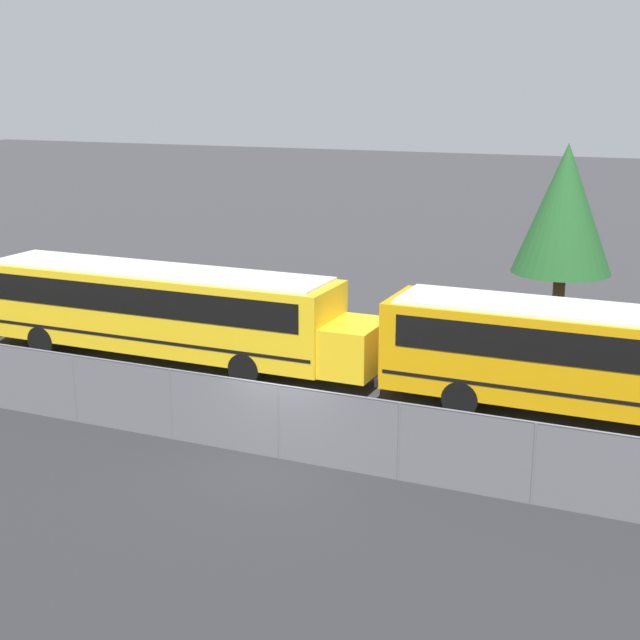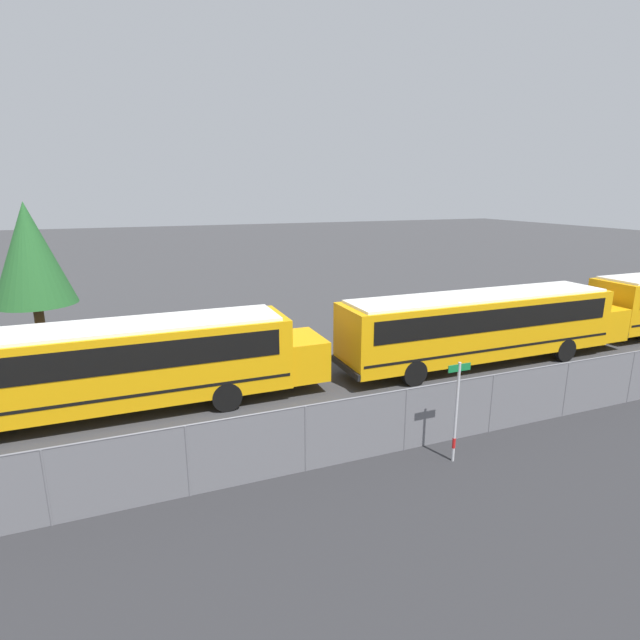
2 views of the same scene
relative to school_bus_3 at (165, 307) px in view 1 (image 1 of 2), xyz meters
The scene contains 6 objects.
ground_plane 9.10m from the school_bus_3, 39.23° to the right, with size 200.00×200.00×0.00m, color #38383A.
road_strip 13.66m from the school_bus_3, 59.32° to the right, with size 161.44×12.00×0.01m.
fence 8.96m from the school_bus_3, 39.24° to the right, with size 127.51×0.07×1.91m.
school_bus_3 is the anchor object (origin of this frame).
school_bus_4 14.32m from the school_bus_3, ahead, with size 13.99×2.59×3.07m.
tree_0 14.58m from the school_bus_3, 39.20° to the left, with size 3.59×3.59×6.84m.
Camera 1 is at (8.95, -17.99, 8.79)m, focal length 50.00 mm.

